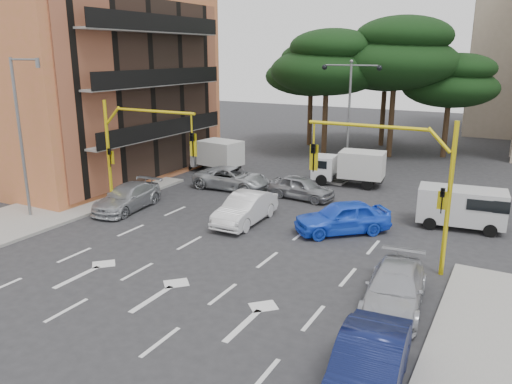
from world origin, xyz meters
TOP-DOWN VIEW (x-y plane):
  - ground at (0.00, 0.00)m, footprint 120.00×120.00m
  - median_strip at (0.00, 16.00)m, footprint 1.40×6.00m
  - apartment_orange at (-17.95, 8.00)m, footprint 15.19×16.15m
  - pine_left_near at (-3.94, 21.96)m, footprint 9.15×9.15m
  - pine_center at (1.06, 23.96)m, footprint 9.98×9.98m
  - pine_left_far at (-6.94, 25.96)m, footprint 8.32×8.32m
  - pine_right at (5.06, 25.96)m, footprint 7.49×7.49m
  - pine_back at (-0.94, 28.96)m, footprint 9.15×9.15m
  - signal_mast_right at (6.80, 1.99)m, footprint 5.79×0.37m
  - signal_mast_left at (-6.80, 1.99)m, footprint 5.79×0.37m
  - street_lamp_left at (-11.29, -1.00)m, footprint 2.08×0.20m
  - street_lamp_center at (0.00, 16.00)m, footprint 4.16×0.36m
  - car_white_hatch at (-1.17, 3.69)m, footprint 1.72×4.60m
  - car_blue_compact at (3.63, 4.64)m, footprint 4.63×4.43m
  - car_silver_wagon at (-8.00, 2.54)m, footprint 2.43×4.90m
  - car_silver_cross_a at (-5.20, 9.00)m, footprint 5.05×2.57m
  - car_silver_cross_b at (-0.43, 9.07)m, footprint 4.15×2.01m
  - car_navy_parked at (8.10, -6.37)m, footprint 2.05×4.80m
  - car_silver_parked at (7.60, -1.44)m, footprint 2.38×4.81m
  - van_white at (8.50, 8.12)m, footprint 4.24×2.29m
  - box_truck_a at (-9.00, 12.44)m, footprint 4.98×2.60m
  - box_truck_b at (1.00, 13.48)m, footprint 4.82×2.46m

SIDE VIEW (x-z plane):
  - ground at x=0.00m, z-range 0.00..0.00m
  - median_strip at x=0.00m, z-range 0.00..0.15m
  - car_silver_parked at x=7.60m, z-range 0.00..1.34m
  - car_silver_cross_b at x=-0.43m, z-range 0.00..1.36m
  - car_silver_cross_a at x=-5.20m, z-range 0.00..1.37m
  - car_silver_wagon at x=-8.00m, z-range 0.00..1.37m
  - car_white_hatch at x=-1.17m, z-range 0.00..1.50m
  - car_navy_parked at x=8.10m, z-range 0.00..1.54m
  - car_blue_compact at x=3.63m, z-range 0.00..1.56m
  - van_white at x=8.50m, z-range 0.00..2.03m
  - box_truck_b at x=1.00m, z-range 0.00..2.28m
  - box_truck_a at x=-9.00m, z-range 0.00..2.34m
  - signal_mast_right at x=6.80m, z-range 0.88..6.88m
  - signal_mast_left at x=-6.80m, z-range 0.88..6.88m
  - street_lamp_left at x=-11.29m, z-range 0.72..8.72m
  - street_lamp_center at x=0.00m, z-range 1.54..9.31m
  - pine_right at x=5.06m, z-range 2.03..10.40m
  - apartment_orange at x=-17.95m, z-range 0.00..13.70m
  - pine_left_far at x=-6.94m, z-range 2.26..11.56m
  - pine_left_near at x=-3.94m, z-range 2.49..12.72m
  - pine_back at x=-0.94m, z-range 2.49..12.72m
  - pine_center at x=1.06m, z-range 2.72..13.88m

